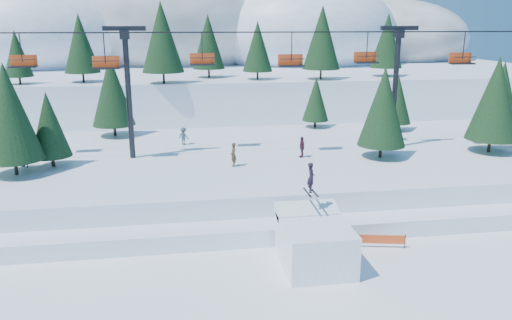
{
  "coord_description": "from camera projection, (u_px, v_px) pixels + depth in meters",
  "views": [
    {
      "loc": [
        -5.23,
        -21.95,
        12.97
      ],
      "look_at": [
        -0.82,
        6.0,
        5.2
      ],
      "focal_mm": 35.0,
      "sensor_mm": 36.0,
      "label": 1
    }
  ],
  "objects": [
    {
      "name": "banner_near",
      "position": [
        381.0,
        239.0,
        29.68
      ],
      "size": [
        2.8,
        0.65,
        0.9
      ],
      "color": "black",
      "rests_on": "ground"
    },
    {
      "name": "jump_kicker",
      "position": [
        314.0,
        242.0,
        27.44
      ],
      "size": [
        3.61,
        4.92,
        5.48
      ],
      "color": "white",
      "rests_on": "ground"
    },
    {
      "name": "conifer_stand",
      "position": [
        249.0,
        98.0,
        41.43
      ],
      "size": [
        63.21,
        17.49,
        9.39
      ],
      "color": "black",
      "rests_on": "mid_shelf"
    },
    {
      "name": "berm",
      "position": [
        264.0,
        220.0,
        32.6
      ],
      "size": [
        70.0,
        6.0,
        1.1
      ],
      "primitive_type": "cube",
      "color": "white",
      "rests_on": "ground"
    },
    {
      "name": "mid_shelf",
      "position": [
        243.0,
        168.0,
        41.94
      ],
      "size": [
        70.0,
        22.0,
        2.5
      ],
      "primitive_type": "cube",
      "color": "white",
      "rests_on": "ground"
    },
    {
      "name": "mountain_ridge",
      "position": [
        176.0,
        42.0,
        91.7
      ],
      "size": [
        119.0,
        61.19,
        26.46
      ],
      "color": "white",
      "rests_on": "ground"
    },
    {
      "name": "ground",
      "position": [
        291.0,
        290.0,
        25.13
      ],
      "size": [
        160.0,
        160.0,
        0.0
      ],
      "primitive_type": "plane",
      "color": "white",
      "rests_on": "ground"
    },
    {
      "name": "banner_far",
      "position": [
        432.0,
        220.0,
        32.66
      ],
      "size": [
        2.82,
        0.51,
        0.9
      ],
      "color": "black",
      "rests_on": "ground"
    },
    {
      "name": "chairlift",
      "position": [
        262.0,
        70.0,
        40.08
      ],
      "size": [
        46.0,
        3.21,
        10.28
      ],
      "color": "black",
      "rests_on": "mid_shelf"
    },
    {
      "name": "distant_skiers",
      "position": [
        236.0,
        141.0,
        42.02
      ],
      "size": [
        32.35,
        9.1,
        1.83
      ],
      "color": "#2C3E54",
      "rests_on": "mid_shelf"
    }
  ]
}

